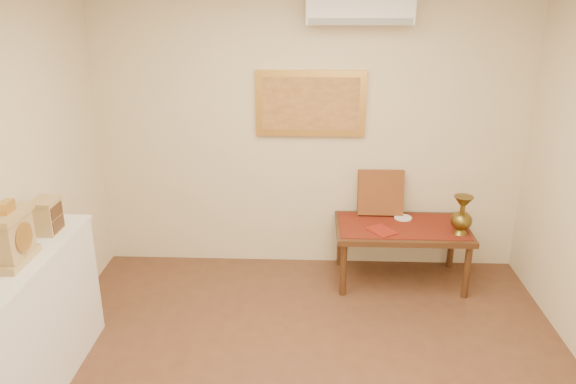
# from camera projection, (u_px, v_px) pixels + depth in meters

# --- Properties ---
(wall_back) EXTENTS (4.00, 0.02, 2.70)m
(wall_back) POSITION_uv_depth(u_px,v_px,m) (310.00, 130.00, 5.21)
(wall_back) COLOR beige
(wall_back) RESTS_ON ground
(table_cloth) EXTENTS (1.14, 0.59, 0.01)m
(table_cloth) POSITION_uv_depth(u_px,v_px,m) (402.00, 226.00, 5.10)
(table_cloth) COLOR maroon
(table_cloth) RESTS_ON low_table
(brass_urn_tall) EXTENTS (0.19, 0.19, 0.42)m
(brass_urn_tall) POSITION_uv_depth(u_px,v_px,m) (462.00, 211.00, 4.86)
(brass_urn_tall) COLOR brown
(brass_urn_tall) RESTS_ON table_cloth
(plate) EXTENTS (0.16, 0.16, 0.01)m
(plate) POSITION_uv_depth(u_px,v_px,m) (403.00, 218.00, 5.25)
(plate) COLOR white
(plate) RESTS_ON table_cloth
(menu) EXTENTS (0.29, 0.31, 0.01)m
(menu) POSITION_uv_depth(u_px,v_px,m) (382.00, 231.00, 4.97)
(menu) COLOR maroon
(menu) RESTS_ON table_cloth
(cushion) EXTENTS (0.43, 0.19, 0.44)m
(cushion) POSITION_uv_depth(u_px,v_px,m) (381.00, 192.00, 5.30)
(cushion) COLOR #5A1812
(cushion) RESTS_ON table_cloth
(display_ledge) EXTENTS (0.37, 2.02, 0.98)m
(display_ledge) POSITION_uv_depth(u_px,v_px,m) (11.00, 350.00, 3.46)
(display_ledge) COLOR white
(display_ledge) RESTS_ON floor
(mantel_clock) EXTENTS (0.17, 0.36, 0.41)m
(mantel_clock) POSITION_uv_depth(u_px,v_px,m) (12.00, 237.00, 3.44)
(mantel_clock) COLOR tan
(mantel_clock) RESTS_ON display_ledge
(wooden_chest) EXTENTS (0.16, 0.21, 0.24)m
(wooden_chest) POSITION_uv_depth(u_px,v_px,m) (47.00, 216.00, 3.90)
(wooden_chest) COLOR tan
(wooden_chest) RESTS_ON display_ledge
(low_table) EXTENTS (1.20, 0.70, 0.55)m
(low_table) POSITION_uv_depth(u_px,v_px,m) (402.00, 233.00, 5.12)
(low_table) COLOR #482915
(low_table) RESTS_ON floor
(painting) EXTENTS (1.00, 0.06, 0.60)m
(painting) POSITION_uv_depth(u_px,v_px,m) (311.00, 104.00, 5.09)
(painting) COLOR gold
(painting) RESTS_ON wall_back
(ac_unit) EXTENTS (0.90, 0.25, 0.30)m
(ac_unit) POSITION_uv_depth(u_px,v_px,m) (360.00, 6.00, 4.69)
(ac_unit) COLOR white
(ac_unit) RESTS_ON wall_back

